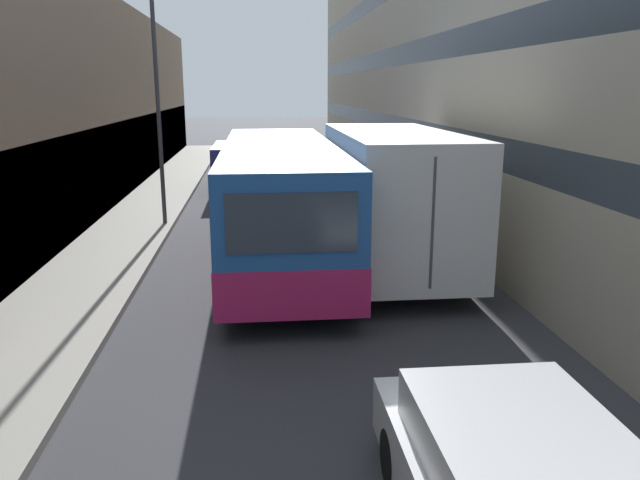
{
  "coord_description": "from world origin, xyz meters",
  "views": [
    {
      "loc": [
        -0.92,
        0.65,
        4.09
      ],
      "look_at": [
        0.09,
        10.73,
        1.6
      ],
      "focal_mm": 35.0,
      "sensor_mm": 36.0,
      "label": 1
    }
  ],
  "objects_px": {
    "panel_van": "(239,165)",
    "street_lamp": "(154,41)",
    "bus": "(280,199)",
    "box_truck": "(386,192)"
  },
  "relations": [
    {
      "from": "box_truck",
      "to": "street_lamp",
      "type": "relative_size",
      "value": 1.14
    },
    {
      "from": "street_lamp",
      "to": "bus",
      "type": "bearing_deg",
      "value": -49.71
    },
    {
      "from": "panel_van",
      "to": "street_lamp",
      "type": "bearing_deg",
      "value": -106.73
    },
    {
      "from": "panel_van",
      "to": "street_lamp",
      "type": "height_order",
      "value": "street_lamp"
    },
    {
      "from": "box_truck",
      "to": "panel_van",
      "type": "xyz_separation_m",
      "value": [
        -3.74,
        11.05,
        -0.63
      ]
    },
    {
      "from": "panel_van",
      "to": "street_lamp",
      "type": "xyz_separation_m",
      "value": [
        -2.05,
        -6.8,
        4.3
      ]
    },
    {
      "from": "box_truck",
      "to": "panel_van",
      "type": "relative_size",
      "value": 2.06
    },
    {
      "from": "bus",
      "to": "panel_van",
      "type": "bearing_deg",
      "value": 96.69
    },
    {
      "from": "bus",
      "to": "street_lamp",
      "type": "bearing_deg",
      "value": 130.29
    },
    {
      "from": "box_truck",
      "to": "bus",
      "type": "bearing_deg",
      "value": 172.01
    }
  ]
}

